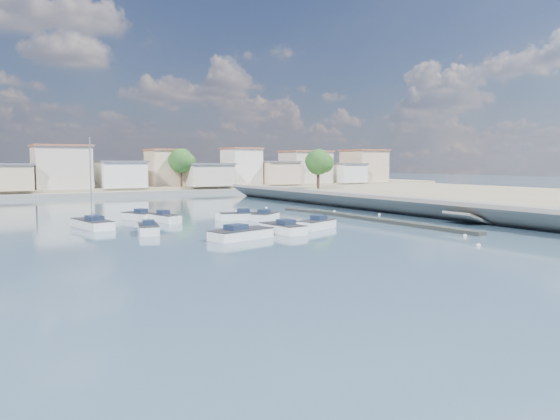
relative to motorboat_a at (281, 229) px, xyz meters
name	(u,v)px	position (x,y,z in m)	size (l,w,h in m)	color
ground	(211,206)	(6.97, 32.07, -0.38)	(400.00, 400.00, 0.00)	#344E69
seawall_walkway	(438,207)	(25.47, 5.07, 0.52)	(5.00, 90.00, 1.80)	slate
seawall_embankment	(546,201)	(47.08, 5.06, 0.47)	(49.65, 90.00, 2.90)	slate
breakwater	(366,218)	(13.88, 4.75, -0.21)	(2.00, 31.02, 0.35)	black
far_shore_land	(121,187)	(6.97, 84.07, 0.32)	(160.00, 40.00, 1.40)	gray
far_shore_quay	(148,193)	(6.97, 63.07, 0.02)	(160.00, 2.50, 0.80)	slate
far_town	(188,169)	(17.69, 68.99, 4.56)	(113.01, 12.80, 8.35)	beige
shore_trees	(193,163)	(15.31, 60.18, 5.84)	(74.56, 38.32, 7.92)	#38281E
motorboat_a	(281,229)	(0.00, 0.00, 0.00)	(2.32, 5.59, 1.48)	white
motorboat_b	(266,217)	(4.04, 10.03, 0.00)	(4.32, 3.84, 1.48)	white
motorboat_c	(237,217)	(1.41, 11.92, 0.00)	(4.92, 2.98, 1.48)	white
motorboat_d	(315,225)	(4.24, 0.80, 0.00)	(5.03, 3.40, 1.48)	white
motorboat_e	(148,229)	(-10.60, 5.77, 0.00)	(2.65, 4.83, 1.48)	white
motorboat_f	(137,216)	(-8.12, 17.88, 0.00)	(3.22, 4.61, 1.48)	white
motorboat_g	(166,219)	(-6.16, 13.75, 0.00)	(2.44, 4.76, 1.48)	white
motorboat_h	(244,234)	(-4.68, -1.70, 0.00)	(6.33, 3.62, 1.48)	white
sailboat	(91,224)	(-14.16, 12.77, 0.03)	(3.09, 7.00, 9.00)	white
mooring_buoys	(358,218)	(13.94, 6.26, -0.33)	(10.29, 38.92, 0.36)	white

